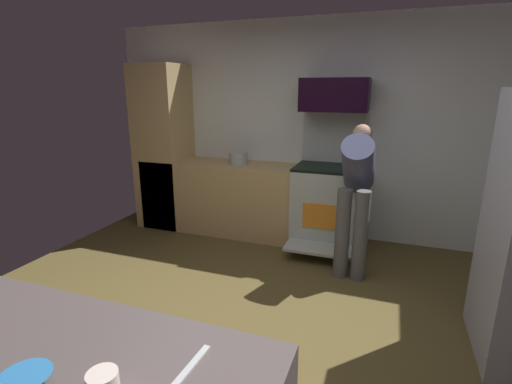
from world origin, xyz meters
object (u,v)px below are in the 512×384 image
at_px(person_cook, 356,187).
at_px(mixing_bowl_small, 25,381).
at_px(oven_range, 328,203).
at_px(stock_pot, 238,158).
at_px(microwave, 335,95).

bearing_deg(person_cook, mixing_bowl_small, -103.93).
height_order(oven_range, stock_pot, oven_range).
bearing_deg(oven_range, stock_pot, 179.40).
distance_m(oven_range, microwave, 1.22).
bearing_deg(oven_range, mixing_bowl_small, -96.06).
height_order(person_cook, stock_pot, person_cook).
relative_size(person_cook, mixing_bowl_small, 9.08).
bearing_deg(stock_pot, oven_range, -0.60).
bearing_deg(stock_pot, mixing_bowl_small, -78.01).
height_order(microwave, person_cook, microwave).
distance_m(oven_range, stock_pot, 1.22).
bearing_deg(stock_pot, person_cook, -22.52).
height_order(person_cook, mixing_bowl_small, person_cook).
xyz_separation_m(oven_range, person_cook, (0.35, -0.61, 0.37)).
distance_m(microwave, mixing_bowl_small, 3.75).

